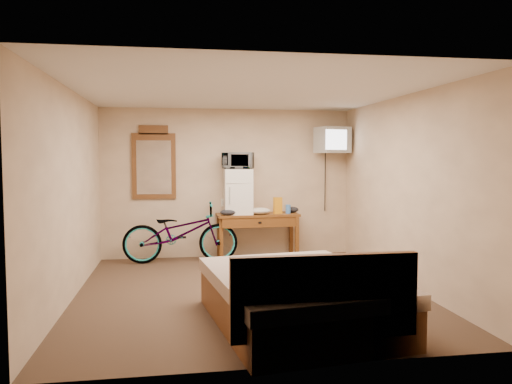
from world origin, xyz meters
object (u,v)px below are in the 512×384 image
at_px(mini_fridge, 238,191).
at_px(desk, 258,221).
at_px(blue_cup, 288,209).
at_px(microwave, 238,161).
at_px(wall_mirror, 154,163).
at_px(crt_television, 332,140).
at_px(bed, 299,297).
at_px(bicycle, 181,233).

bearing_deg(mini_fridge, desk, -7.13).
relative_size(desk, blue_cup, 9.22).
distance_m(microwave, wall_mirror, 1.39).
xyz_separation_m(crt_television, bed, (-1.42, -3.39, -1.69)).
bearing_deg(crt_television, desk, -179.06).
bearing_deg(bicycle, mini_fridge, -78.90).
bearing_deg(bicycle, blue_cup, -85.70).
height_order(microwave, blue_cup, microwave).
bearing_deg(microwave, desk, 8.63).
relative_size(crt_television, wall_mirror, 0.53).
distance_m(crt_television, wall_mirror, 3.01).
bearing_deg(desk, bed, -92.38).
height_order(desk, blue_cup, blue_cup).
bearing_deg(mini_fridge, wall_mirror, 170.39).
relative_size(mini_fridge, crt_television, 1.15).
bearing_deg(microwave, crt_television, 15.09).
xyz_separation_m(desk, blue_cup, (0.51, -0.03, 0.19)).
height_order(desk, wall_mirror, wall_mirror).
relative_size(desk, bicycle, 0.75).
xyz_separation_m(microwave, blue_cup, (0.83, -0.07, -0.81)).
relative_size(wall_mirror, bed, 0.52).
distance_m(mini_fridge, bicycle, 1.16).
xyz_separation_m(wall_mirror, bicycle, (0.42, -0.39, -1.11)).
relative_size(wall_mirror, bicycle, 0.66).
distance_m(desk, microwave, 1.05).
bearing_deg(crt_television, bicycle, -176.81).
relative_size(bicycle, bed, 0.78).
bearing_deg(bed, bicycle, 109.26).
distance_m(desk, mini_fridge, 0.59).
xyz_separation_m(microwave, bed, (0.18, -3.41, -1.34)).
bearing_deg(blue_cup, bed, -100.99).
height_order(blue_cup, bicycle, bicycle).
height_order(mini_fridge, microwave, microwave).
xyz_separation_m(mini_fridge, microwave, (0.00, 0.00, 0.51)).
height_order(crt_television, wall_mirror, wall_mirror).
relative_size(crt_television, bicycle, 0.35).
bearing_deg(desk, mini_fridge, 172.87).
distance_m(blue_cup, bicycle, 1.82).
bearing_deg(crt_television, wall_mirror, 175.16).
height_order(desk, crt_television, crt_television).
bearing_deg(mini_fridge, microwave, 56.33).
height_order(bicycle, bed, bicycle).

